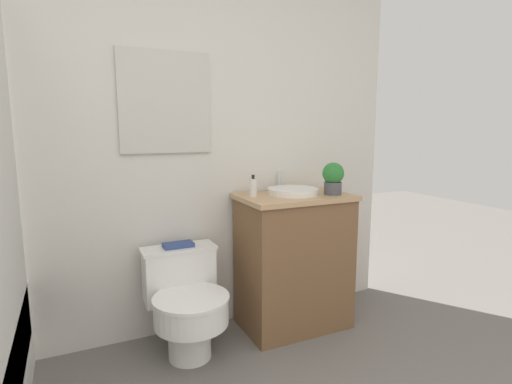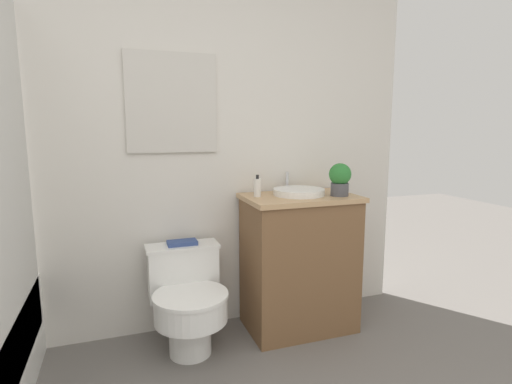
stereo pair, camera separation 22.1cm
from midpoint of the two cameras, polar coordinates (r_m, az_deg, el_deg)
The scene contains 7 objects.
wall_back at distance 2.51m, azimuth -18.32°, elevation 7.42°, with size 3.50×0.07×2.50m.
toilet at distance 2.44m, azimuth -12.60°, elevation -15.06°, with size 0.44×0.56×0.60m.
vanity at distance 2.66m, azimuth 3.01°, elevation -9.82°, with size 0.71×0.47×0.89m.
sink at distance 2.57m, azimuth 2.86°, elevation 0.11°, with size 0.33×0.36×0.13m.
soap_bottle at distance 2.47m, azimuth -2.97°, elevation 0.64°, with size 0.05×0.05×0.14m.
potted_plant at distance 2.58m, azimuth 8.57°, elevation 2.05°, with size 0.14×0.14×0.21m.
book_on_tank at distance 2.47m, azimuth -13.60°, elevation -7.39°, with size 0.18×0.10×0.02m.
Camera 1 is at (-0.41, -0.24, 1.30)m, focal length 28.00 mm.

